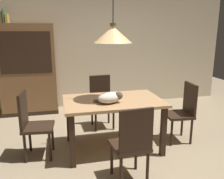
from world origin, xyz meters
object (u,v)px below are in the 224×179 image
at_px(pendant_lamp, 113,34).
at_px(book_brown_thick, 1,17).
at_px(book_green_slim, 4,16).
at_px(cat_sleeping, 110,97).
at_px(chair_near_front, 132,142).
at_px(chair_right_side, 183,110).
at_px(chair_far_back, 101,99).
at_px(chair_left_side, 32,122).
at_px(dining_table, 113,106).
at_px(hutch_bookcase, 28,72).
at_px(book_yellow_short, 7,19).

bearing_deg(pendant_lamp, book_brown_thick, 132.10).
relative_size(pendant_lamp, book_brown_thick, 5.42).
distance_m(pendant_lamp, book_brown_thick, 2.63).
bearing_deg(book_green_slim, cat_sleeping, -52.18).
distance_m(chair_near_front, cat_sleeping, 0.80).
xyz_separation_m(chair_right_side, book_green_slim, (-2.82, 1.94, 1.47)).
relative_size(chair_far_back, cat_sleeping, 2.30).
height_order(chair_near_front, chair_far_back, same).
distance_m(chair_left_side, chair_far_back, 1.42).
bearing_deg(chair_far_back, dining_table, -89.74).
distance_m(chair_far_back, book_brown_thick, 2.50).
xyz_separation_m(cat_sleeping, book_green_slim, (-1.61, 2.08, 1.15)).
bearing_deg(hutch_bookcase, pendant_lamp, -55.47).
height_order(chair_right_side, pendant_lamp, pendant_lamp).
bearing_deg(cat_sleeping, book_brown_thick, 128.86).
bearing_deg(chair_near_front, chair_far_back, 90.35).
bearing_deg(book_brown_thick, chair_left_side, -72.14).
xyz_separation_m(chair_right_side, hutch_bookcase, (-2.46, 1.94, 0.38)).
bearing_deg(hutch_bookcase, book_brown_thick, 179.79).
bearing_deg(chair_right_side, pendant_lamp, 179.71).
distance_m(chair_near_front, hutch_bookcase, 3.14).
relative_size(chair_far_back, book_green_slim, 3.58).
distance_m(chair_near_front, chair_far_back, 1.76).
bearing_deg(book_green_slim, book_brown_thick, 180.00).
height_order(dining_table, pendant_lamp, pendant_lamp).
relative_size(chair_near_front, pendant_lamp, 0.72).
bearing_deg(dining_table, cat_sleeping, -117.60).
relative_size(chair_near_front, hutch_bookcase, 0.50).
bearing_deg(hutch_bookcase, chair_far_back, -38.52).
height_order(dining_table, book_yellow_short, book_yellow_short).
xyz_separation_m(chair_far_back, hutch_bookcase, (-1.33, 1.06, 0.38)).
relative_size(dining_table, chair_far_back, 1.51).
distance_m(chair_left_side, book_yellow_short, 2.45).
bearing_deg(chair_near_front, dining_table, 90.45).
distance_m(chair_left_side, book_green_slim, 2.49).
relative_size(chair_left_side, book_yellow_short, 4.65).
height_order(hutch_bookcase, book_green_slim, book_green_slim).
relative_size(chair_near_front, chair_far_back, 1.00).
relative_size(chair_right_side, pendant_lamp, 0.72).
distance_m(book_brown_thick, book_green_slim, 0.06).
bearing_deg(chair_left_side, book_brown_thick, 107.86).
height_order(chair_near_front, chair_left_side, same).
relative_size(cat_sleeping, book_green_slim, 1.55).
bearing_deg(book_green_slim, chair_far_back, -32.14).
height_order(chair_left_side, cat_sleeping, chair_left_side).
bearing_deg(chair_far_back, pendant_lamp, -89.74).
bearing_deg(book_yellow_short, dining_table, -49.78).
relative_size(chair_left_side, hutch_bookcase, 0.50).
height_order(cat_sleeping, book_green_slim, book_green_slim).
height_order(chair_left_side, hutch_bookcase, hutch_bookcase).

